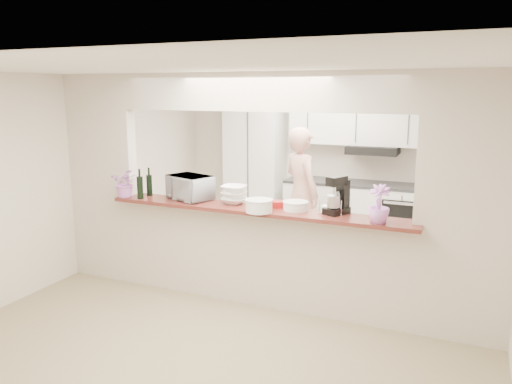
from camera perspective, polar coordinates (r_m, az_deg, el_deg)
The scene contains 19 objects.
floor at distance 5.67m, azimuth 0.14°, elevation -12.51°, with size 6.00×6.00×0.00m, color tan.
tile_overlay at distance 7.02m, azimuth 5.21°, elevation -7.68°, with size 5.00×2.90×0.01m, color beige.
partition at distance 5.25m, azimuth 0.15°, elevation 2.44°, with size 5.00×0.15×2.50m.
bar_counter at distance 5.46m, azimuth 0.12°, elevation -7.00°, with size 3.40×0.38×1.09m.
kitchen_cabinets at distance 7.92m, azimuth 6.74°, elevation 1.75°, with size 3.15×0.62×2.25m.
refrigerator at distance 7.55m, azimuth 23.01°, elevation -0.55°, with size 0.75×0.70×1.70m, color #ADADB2.
flower_left at distance 5.97m, azimuth -14.68°, elevation 1.03°, with size 0.31×0.27×0.34m, color #CE6DBB.
wine_bottle_a at distance 6.00m, azimuth -12.10°, elevation 0.81°, with size 0.07×0.07×0.34m.
wine_bottle_b at distance 5.86m, azimuth -13.12°, elevation 0.55°, with size 0.07×0.07×0.35m.
toaster_oven at distance 5.73m, azimuth -7.59°, elevation 0.52°, with size 0.50×0.34×0.28m, color silver.
serving_bowls at distance 5.47m, azimuth -2.53°, elevation -0.32°, with size 0.27×0.27×0.20m, color white.
plate_stack_a at distance 5.10m, azimuth 0.33°, elevation -1.57°, with size 0.29×0.29×0.13m.
plate_stack_b at distance 5.19m, azimuth 4.54°, elevation -1.58°, with size 0.27×0.27×0.09m.
red_bowl at distance 5.31m, azimuth 2.47°, elevation -1.39°, with size 0.15×0.15×0.07m, color maroon.
tan_bowl at distance 5.37m, azimuth 0.98°, elevation -1.22°, with size 0.16×0.16×0.07m, color beige.
utensil_caddy at distance 5.09m, azimuth 8.66°, elevation -1.38°, with size 0.24×0.15×0.23m.
stand_mixer at distance 5.08m, azimuth 9.33°, elevation -0.56°, with size 0.26×0.30×0.39m.
flower_right at distance 4.78m, azimuth 13.87°, elevation -1.35°, with size 0.21×0.21×0.37m, color #D874CF.
person at distance 6.91m, azimuth 5.21°, elevation -0.21°, with size 0.66×0.44×1.82m, color tan.
Camera 1 is at (2.05, -4.76, 2.32)m, focal length 35.00 mm.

